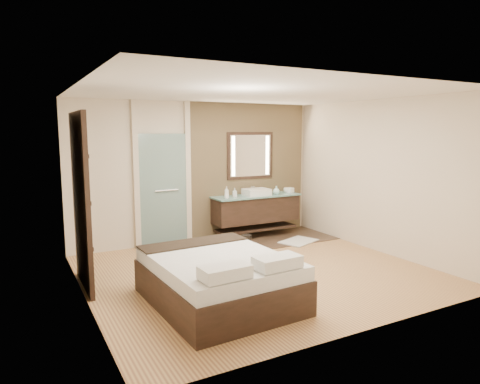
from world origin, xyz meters
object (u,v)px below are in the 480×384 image
mirror_unit (250,156)px  vanity (256,209)px  waste_bin (247,241)px  bed (219,279)px

mirror_unit → vanity: bearing=-90.0°
mirror_unit → waste_bin: bearing=-123.3°
vanity → bed: (-2.13, -2.71, -0.27)m
bed → waste_bin: 2.61m
vanity → mirror_unit: mirror_unit is taller
vanity → mirror_unit: bearing=90.0°
mirror_unit → waste_bin: (-0.57, -0.87, -1.53)m
mirror_unit → bed: size_ratio=0.53×
mirror_unit → bed: 3.88m
bed → waste_bin: bed is taller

